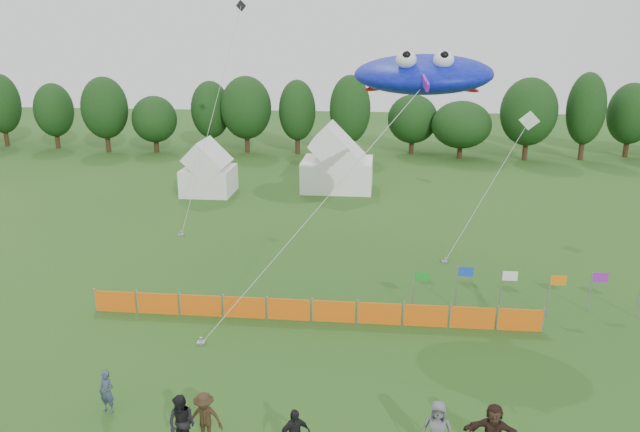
# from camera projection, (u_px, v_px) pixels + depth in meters

# --- Properties ---
(ground) EXTENTS (160.00, 160.00, 0.00)m
(ground) POSITION_uv_depth(u_px,v_px,m) (301.00, 416.00, 20.87)
(ground) COLOR #234C16
(ground) RESTS_ON ground
(treeline) EXTENTS (104.57, 8.78, 8.36)m
(treeline) POSITION_uv_depth(u_px,v_px,m) (376.00, 115.00, 62.28)
(treeline) COLOR #382314
(treeline) RESTS_ON ground
(tent_left) EXTENTS (3.84, 3.84, 3.39)m
(tent_left) POSITION_uv_depth(u_px,v_px,m) (208.00, 172.00, 48.52)
(tent_left) COLOR white
(tent_left) RESTS_ON ground
(tent_right) EXTENTS (5.65, 4.52, 3.99)m
(tent_right) POSITION_uv_depth(u_px,v_px,m) (337.00, 165.00, 49.73)
(tent_right) COLOR white
(tent_right) RESTS_ON ground
(barrier_fence) EXTENTS (19.90, 0.06, 1.00)m
(barrier_fence) POSITION_uv_depth(u_px,v_px,m) (311.00, 311.00, 27.50)
(barrier_fence) COLOR #E25A0C
(barrier_fence) RESTS_ON ground
(flag_row) EXTENTS (10.73, 0.73, 2.05)m
(flag_row) POSITION_uv_depth(u_px,v_px,m) (529.00, 285.00, 28.14)
(flag_row) COLOR gray
(flag_row) RESTS_ON ground
(spectator_a) EXTENTS (0.63, 0.49, 1.52)m
(spectator_a) POSITION_uv_depth(u_px,v_px,m) (107.00, 392.00, 20.89)
(spectator_a) COLOR #303C51
(spectator_a) RESTS_ON ground
(spectator_b) EXTENTS (1.06, 0.91, 1.88)m
(spectator_b) POSITION_uv_depth(u_px,v_px,m) (182.00, 424.00, 18.90)
(spectator_b) COLOR black
(spectator_b) RESTS_ON ground
(spectator_c) EXTENTS (1.14, 0.67, 1.76)m
(spectator_c) POSITION_uv_depth(u_px,v_px,m) (205.00, 419.00, 19.26)
(spectator_c) COLOR #312213
(spectator_c) RESTS_ON ground
(spectator_e) EXTENTS (1.01, 0.72, 1.93)m
(spectator_e) POSITION_uv_depth(u_px,v_px,m) (437.00, 431.00, 18.54)
(spectator_e) COLOR #57585C
(spectator_e) RESTS_ON ground
(spectator_f) EXTENTS (1.80, 0.87, 1.86)m
(spectator_f) POSITION_uv_depth(u_px,v_px,m) (493.00, 432.00, 18.52)
(spectator_f) COLOR black
(spectator_f) RESTS_ON ground
(stingray_kite) EXTENTS (12.88, 16.08, 11.60)m
(stingray_kite) POSITION_uv_depth(u_px,v_px,m) (423.00, 74.00, 29.14)
(stingray_kite) COLOR #0E1DCF
(stingray_kite) RESTS_ON ground
(small_kite_white) EXTENTS (6.49, 8.60, 7.43)m
(small_kite_white) POSITION_uv_depth(u_px,v_px,m) (509.00, 154.00, 38.49)
(small_kite_white) COLOR white
(small_kite_white) RESTS_ON ground
(small_kite_dark) EXTENTS (2.41, 11.15, 14.44)m
(small_kite_dark) POSITION_uv_depth(u_px,v_px,m) (217.00, 97.00, 42.46)
(small_kite_dark) COLOR black
(small_kite_dark) RESTS_ON ground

